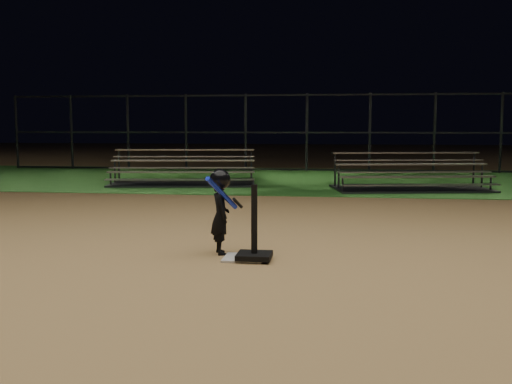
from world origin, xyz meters
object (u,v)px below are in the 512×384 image
batting_tee (254,245)px  child_batter (220,209)px  home_plate (244,258)px  bleacher_left (183,178)px  bleacher_right (411,182)px

batting_tee → child_batter: 0.63m
home_plate → batting_tee: 0.22m
batting_tee → home_plate: bearing=155.5°
batting_tee → bleacher_left: bleacher_left is taller
child_batter → bleacher_right: child_batter is taller
home_plate → bleacher_left: (-2.84, 8.14, 0.17)m
bleacher_left → bleacher_right: bearing=-13.8°
bleacher_left → home_plate: bearing=-79.4°
home_plate → child_batter: (-0.31, 0.23, 0.52)m
home_plate → child_batter: 0.65m
child_batter → bleacher_right: 7.99m
child_batter → bleacher_left: size_ratio=0.26×
bleacher_left → bleacher_right: (5.53, -0.51, -0.00)m
batting_tee → bleacher_left: (-2.96, 8.20, 0.00)m
home_plate → bleacher_right: (2.70, 7.63, 0.17)m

